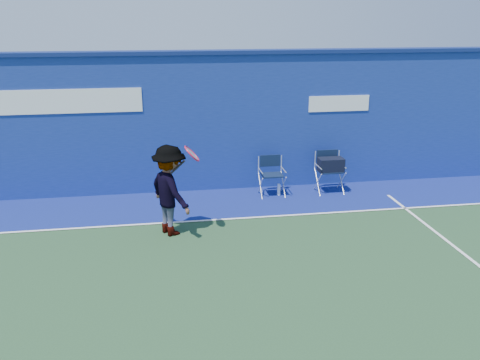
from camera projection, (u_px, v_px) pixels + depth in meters
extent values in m
plane|color=#244326|center=(199.00, 315.00, 6.77)|extent=(80.00, 80.00, 0.00)
cube|color=navy|center=(178.00, 124.00, 11.18)|extent=(24.00, 0.40, 3.00)
cube|color=navy|center=(176.00, 53.00, 10.70)|extent=(24.00, 0.50, 0.08)
cube|color=white|center=(30.00, 102.00, 10.34)|extent=(4.50, 0.02, 0.50)
cube|color=white|center=(339.00, 104.00, 11.40)|extent=(1.40, 0.02, 0.35)
cube|color=navy|center=(183.00, 205.00, 10.61)|extent=(24.00, 1.80, 0.01)
cube|color=white|center=(186.00, 222.00, 9.76)|extent=(24.00, 0.06, 0.01)
cube|color=#0E1A34|center=(272.00, 175.00, 11.08)|extent=(0.45, 0.38, 0.03)
cube|color=silver|center=(270.00, 164.00, 11.23)|extent=(0.51, 0.02, 0.37)
cube|color=#0E1A34|center=(270.00, 161.00, 11.21)|extent=(0.45, 0.02, 0.26)
cube|color=#0E1A34|center=(330.00, 171.00, 11.26)|extent=(0.48, 0.41, 0.03)
cube|color=silver|center=(327.00, 159.00, 11.42)|extent=(0.55, 0.02, 0.40)
cube|color=#0E1A34|center=(327.00, 156.00, 11.40)|extent=(0.48, 0.03, 0.28)
cube|color=black|center=(331.00, 165.00, 11.18)|extent=(0.55, 0.32, 0.30)
cylinder|color=white|center=(279.00, 190.00, 11.17)|extent=(0.07, 0.07, 0.27)
imported|color=#EA4738|center=(170.00, 190.00, 9.03)|extent=(1.05, 1.23, 1.65)
torus|color=#B51838|center=(192.00, 154.00, 8.76)|extent=(0.28, 0.38, 0.29)
cylinder|color=gray|center=(192.00, 154.00, 8.76)|extent=(0.22, 0.32, 0.23)
cylinder|color=black|center=(178.00, 167.00, 8.79)|extent=(0.28, 0.04, 0.25)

